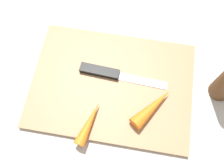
% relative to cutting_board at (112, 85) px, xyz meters
% --- Properties ---
extents(ground_plane, '(1.40, 1.40, 0.00)m').
position_rel_cutting_board_xyz_m(ground_plane, '(0.00, 0.00, -0.01)').
color(ground_plane, '#ADA8A0').
extents(cutting_board, '(0.36, 0.26, 0.01)m').
position_rel_cutting_board_xyz_m(cutting_board, '(0.00, 0.00, 0.00)').
color(cutting_board, '#99704C').
rests_on(cutting_board, ground_plane).
extents(knife, '(0.20, 0.03, 0.01)m').
position_rel_cutting_board_xyz_m(knife, '(-0.02, 0.02, 0.01)').
color(knife, '#B7B7BC').
rests_on(knife, cutting_board).
extents(carrot_short, '(0.05, 0.10, 0.02)m').
position_rel_cutting_board_xyz_m(carrot_short, '(-0.03, -0.10, 0.02)').
color(carrot_short, orange).
rests_on(carrot_short, cutting_board).
extents(carrot_long, '(0.09, 0.11, 0.03)m').
position_rel_cutting_board_xyz_m(carrot_long, '(0.09, -0.04, 0.02)').
color(carrot_long, orange).
rests_on(carrot_long, cutting_board).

